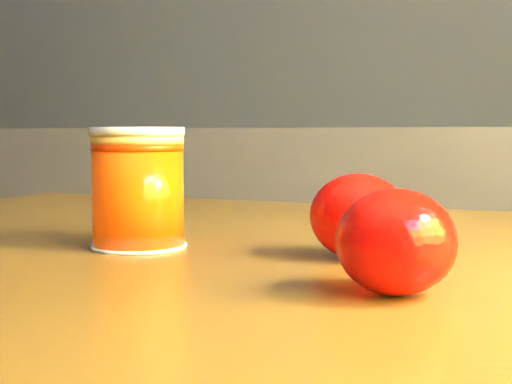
% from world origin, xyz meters
% --- Properties ---
extents(kitchen_counter, '(3.15, 0.60, 0.90)m').
position_xyz_m(kitchen_counter, '(0.00, 1.45, 0.45)').
color(kitchen_counter, '#525258').
rests_on(kitchen_counter, ground).
extents(juice_glass, '(0.07, 0.07, 0.09)m').
position_xyz_m(juice_glass, '(0.73, 0.33, 0.85)').
color(juice_glass, '#EF4104').
rests_on(juice_glass, table).
extents(orange_front, '(0.08, 0.08, 0.06)m').
position_xyz_m(orange_front, '(0.89, 0.35, 0.83)').
color(orange_front, '#FF1005').
rests_on(orange_front, table).
extents(orange_back, '(0.08, 0.08, 0.06)m').
position_xyz_m(orange_back, '(0.94, 0.25, 0.83)').
color(orange_back, '#FF1005').
rests_on(orange_back, table).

